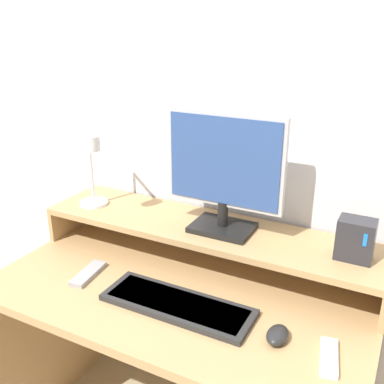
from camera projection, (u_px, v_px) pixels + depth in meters
name	position (u px, v px, depth m)	size (l,w,h in m)	color
wall_back	(230.00, 103.00, 1.57)	(6.00, 0.05, 2.50)	silver
desk	(181.00, 338.00, 1.53)	(1.22, 0.68, 0.71)	tan
monitor_shelf	(207.00, 231.00, 1.57)	(1.22, 0.29, 0.14)	tan
monitor	(224.00, 171.00, 1.46)	(0.40, 0.15, 0.40)	black
desk_lamp	(93.00, 171.00, 1.63)	(0.19, 0.19, 0.31)	silver
router_dock	(355.00, 239.00, 1.33)	(0.11, 0.08, 0.13)	#28282D
keyboard	(177.00, 304.00, 1.35)	(0.47, 0.16, 0.02)	#282828
mouse	(277.00, 335.00, 1.21)	(0.06, 0.09, 0.03)	black
remote_control	(88.00, 274.00, 1.52)	(0.07, 0.16, 0.02)	#99999E
remote_secondary	(329.00, 357.00, 1.14)	(0.07, 0.14, 0.02)	white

